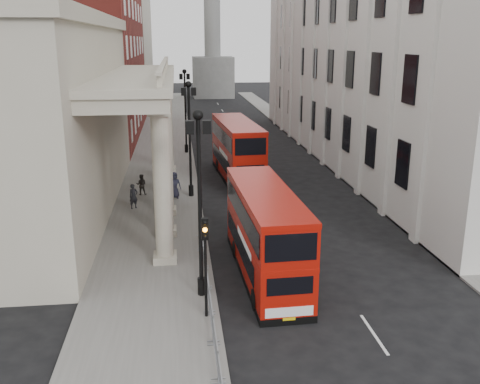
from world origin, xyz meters
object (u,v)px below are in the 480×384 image
at_px(lamp_post_north, 185,105).
at_px(bus_far, 237,149).
at_px(lamp_post_south, 200,192).
at_px(pedestrian_a, 134,196).
at_px(lamp_post_mid, 190,131).
at_px(pedestrian_b, 141,184).
at_px(pedestrian_c, 174,185).
at_px(traffic_light, 205,249).
at_px(monument_column, 212,15).
at_px(bus_near, 265,232).

distance_m(lamp_post_north, bus_far, 11.72).
distance_m(lamp_post_south, pedestrian_a, 14.50).
distance_m(lamp_post_mid, lamp_post_north, 16.00).
height_order(lamp_post_south, lamp_post_north, same).
relative_size(pedestrian_b, pedestrian_c, 0.81).
distance_m(lamp_post_south, lamp_post_north, 32.00).
bearing_deg(traffic_light, monument_column, 85.87).
height_order(lamp_post_north, pedestrian_b, lamp_post_north).
height_order(traffic_light, pedestrian_b, traffic_light).
height_order(bus_near, bus_far, bus_far).
relative_size(lamp_post_north, pedestrian_a, 4.88).
bearing_deg(bus_far, lamp_post_south, -104.54).
relative_size(monument_column, bus_far, 4.84).
height_order(pedestrian_a, pedestrian_b, pedestrian_a).
bearing_deg(pedestrian_c, bus_far, 35.00).
bearing_deg(traffic_light, bus_near, 52.33).
bearing_deg(pedestrian_a, traffic_light, -105.27).
bearing_deg(lamp_post_mid, traffic_light, -89.68).
relative_size(lamp_post_north, pedestrian_b, 5.33).
relative_size(lamp_post_south, lamp_post_north, 1.00).
bearing_deg(bus_far, monument_column, 83.90).
bearing_deg(lamp_post_north, lamp_post_south, -90.00).
bearing_deg(lamp_post_north, traffic_light, -89.83).
relative_size(bus_near, pedestrian_c, 5.23).
bearing_deg(bus_far, lamp_post_mid, -131.18).
relative_size(traffic_light, pedestrian_a, 2.52).
relative_size(bus_near, pedestrian_b, 6.47).
bearing_deg(monument_column, lamp_post_mid, -95.24).
bearing_deg(lamp_post_north, pedestrian_a, -102.02).
xyz_separation_m(lamp_post_north, pedestrian_b, (-3.64, -15.29, -4.01)).
height_order(monument_column, lamp_post_mid, monument_column).
xyz_separation_m(bus_far, pedestrian_a, (-7.97, -7.87, -1.52)).
bearing_deg(pedestrian_a, bus_far, 14.59).
bearing_deg(lamp_post_south, pedestrian_c, 94.44).
bearing_deg(monument_column, lamp_post_south, -94.29).
bearing_deg(pedestrian_a, lamp_post_mid, 3.40).
bearing_deg(lamp_post_mid, bus_far, 52.69).
distance_m(monument_column, lamp_post_mid, 73.14).
bearing_deg(pedestrian_c, traffic_light, -98.27).
xyz_separation_m(monument_column, pedestrian_a, (-10.57, -74.62, -15.01)).
xyz_separation_m(traffic_light, bus_far, (3.90, 23.27, -0.62)).
distance_m(lamp_post_north, pedestrian_c, 16.92).
bearing_deg(bus_near, pedestrian_a, 120.18).
xyz_separation_m(lamp_post_mid, pedestrian_b, (-3.64, 0.71, -4.01)).
distance_m(lamp_post_south, pedestrian_b, 17.57).
bearing_deg(lamp_post_mid, lamp_post_north, 90.00).
xyz_separation_m(lamp_post_south, pedestrian_a, (-3.97, 13.38, -3.94)).
relative_size(lamp_post_south, lamp_post_mid, 1.00).
height_order(lamp_post_south, pedestrian_a, lamp_post_south).
xyz_separation_m(monument_column, lamp_post_north, (-6.60, -56.00, -11.07)).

